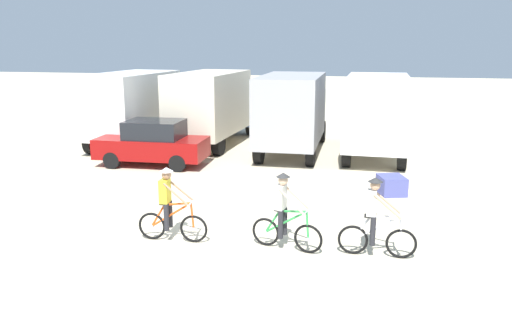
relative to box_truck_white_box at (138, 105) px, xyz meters
The scene contains 10 objects.
ground_plane 11.91m from the box_truck_white_box, 57.71° to the right, with size 120.00×120.00×0.00m, color beige.
box_truck_white_box is the anchor object (origin of this frame).
box_truck_cream_rv 3.43m from the box_truck_white_box, 16.48° to the left, with size 2.78×6.88×3.35m.
box_truck_grey_hauler 7.14m from the box_truck_white_box, ahead, with size 2.42×6.76×3.35m.
box_truck_avon_van 10.59m from the box_truck_white_box, ahead, with size 2.58×6.82×3.35m.
sedan_parked 4.30m from the box_truck_white_box, 58.79° to the right, with size 4.23×1.84×1.76m.
cyclist_orange_shirt 12.12m from the box_truck_white_box, 62.33° to the right, with size 1.73×0.52×1.82m.
cyclist_cowboy_hat 13.56m from the box_truck_white_box, 51.81° to the right, with size 1.70×0.59×1.82m.
cyclist_near_camera 14.88m from the box_truck_white_box, 45.62° to the right, with size 1.73×0.52×1.82m.
supply_crate 12.47m from the box_truck_white_box, 27.13° to the right, with size 0.76×0.89×0.58m, color #4C5199.
Camera 1 is at (3.68, -11.59, 4.69)m, focal length 35.65 mm.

